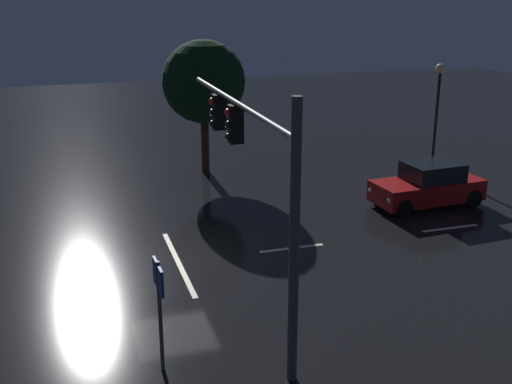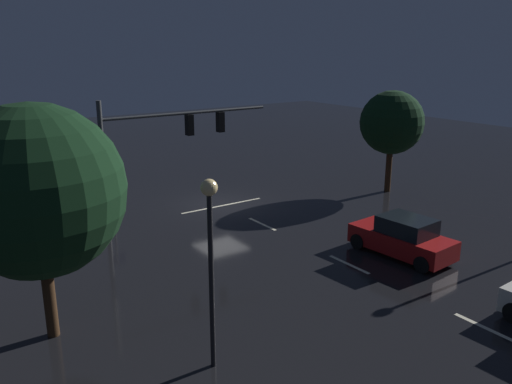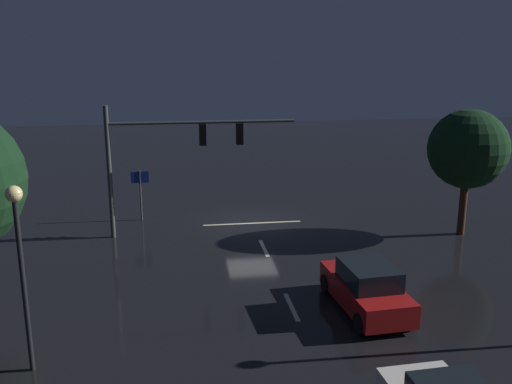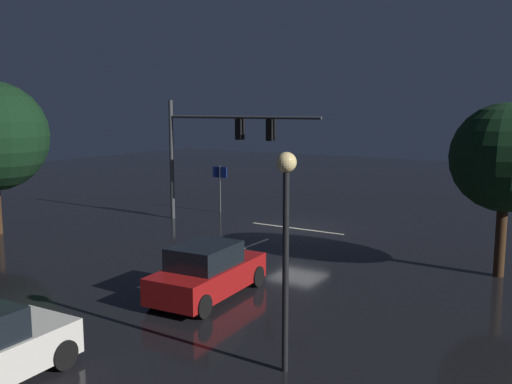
{
  "view_description": "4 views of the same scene",
  "coord_description": "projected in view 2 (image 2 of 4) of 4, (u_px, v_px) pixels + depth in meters",
  "views": [
    {
      "loc": [
        17.96,
        -2.89,
        8.18
      ],
      "look_at": [
        -0.61,
        2.96,
        1.85
      ],
      "focal_mm": 44.55,
      "sensor_mm": 36.0,
      "label": 1
    },
    {
      "loc": [
        14.21,
        23.87,
        8.5
      ],
      "look_at": [
        0.74,
        4.52,
        1.88
      ],
      "focal_mm": 36.88,
      "sensor_mm": 36.0,
      "label": 2
    },
    {
      "loc": [
        3.86,
        27.79,
        8.74
      ],
      "look_at": [
        0.15,
        2.56,
        2.24
      ],
      "focal_mm": 40.04,
      "sensor_mm": 36.0,
      "label": 3
    },
    {
      "loc": [
        -12.7,
        23.93,
        5.79
      ],
      "look_at": [
        0.84,
        2.59,
        2.03
      ],
      "focal_mm": 39.48,
      "sensor_mm": 36.0,
      "label": 4
    }
  ],
  "objects": [
    {
      "name": "lane_dash_mid",
      "position": [
        349.0,
        264.0,
        21.07
      ],
      "size": [
        0.16,
        2.2,
        0.01
      ],
      "primitive_type": "cube",
      "rotation": [
        0.0,
        0.0,
        1.57
      ],
      "color": "beige",
      "rests_on": "ground_plane"
    },
    {
      "name": "street_lamp_right_kerb",
      "position": [
        210.0,
        240.0,
        13.45
      ],
      "size": [
        0.44,
        0.44,
        5.3
      ],
      "color": "black",
      "rests_on": "ground_plane"
    },
    {
      "name": "lane_dash_near",
      "position": [
        486.0,
        328.0,
        16.33
      ],
      "size": [
        0.16,
        2.2,
        0.01
      ],
      "primitive_type": "cube",
      "rotation": [
        0.0,
        0.0,
        1.57
      ],
      "color": "beige",
      "rests_on": "ground_plane"
    },
    {
      "name": "ground_plane",
      "position": [
        220.0,
        205.0,
        28.98
      ],
      "size": [
        80.0,
        80.0,
        0.0
      ],
      "primitive_type": "plane",
      "color": "black"
    },
    {
      "name": "stop_bar",
      "position": [
        222.0,
        206.0,
        28.78
      ],
      "size": [
        5.0,
        0.16,
        0.01
      ],
      "primitive_type": "cube",
      "color": "beige",
      "rests_on": "ground_plane"
    },
    {
      "name": "traffic_signal_assembly",
      "position": [
        163.0,
        139.0,
        24.55
      ],
      "size": [
        8.75,
        0.47,
        6.21
      ],
      "color": "#383A3D",
      "rests_on": "ground_plane"
    },
    {
      "name": "car_approaching",
      "position": [
        403.0,
        238.0,
        21.76
      ],
      "size": [
        2.18,
        4.47,
        1.7
      ],
      "color": "maroon",
      "rests_on": "ground_plane"
    },
    {
      "name": "route_sign",
      "position": [
        111.0,
        181.0,
        26.31
      ],
      "size": [
        0.9,
        0.09,
        2.64
      ],
      "color": "#383A3D",
      "rests_on": "ground_plane"
    },
    {
      "name": "lane_dash_far",
      "position": [
        262.0,
        224.0,
        25.81
      ],
      "size": [
        0.16,
        2.2,
        0.01
      ],
      "primitive_type": "cube",
      "rotation": [
        0.0,
        0.0,
        1.57
      ],
      "color": "beige",
      "rests_on": "ground_plane"
    },
    {
      "name": "tree_right_near",
      "position": [
        37.0,
        191.0,
        14.73
      ],
      "size": [
        5.0,
        5.0,
        7.04
      ],
      "color": "#382314",
      "rests_on": "ground_plane"
    },
    {
      "name": "tree_left_near",
      "position": [
        392.0,
        123.0,
        30.51
      ],
      "size": [
        3.7,
        3.7,
        6.0
      ],
      "color": "#382314",
      "rests_on": "ground_plane"
    }
  ]
}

